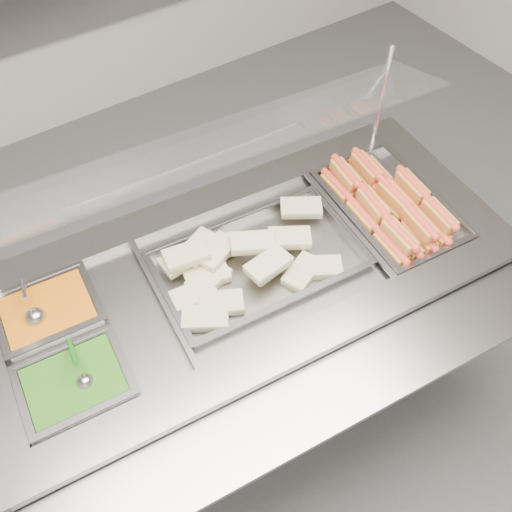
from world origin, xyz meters
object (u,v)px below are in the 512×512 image
pan_wraps (259,264)px  ladle (35,316)px  serving_spoon (83,377)px  sneeze_guard (209,147)px  steam_counter (245,333)px  pan_hotdogs (388,211)px

pan_wraps → ladle: (-0.71, 0.19, 0.03)m
pan_wraps → serving_spoon: (-0.67, -0.08, 0.04)m
sneeze_guard → serving_spoon: sneeze_guard is taller
steam_counter → ladle: size_ratio=9.96×
steam_counter → pan_wraps: 0.41m
sneeze_guard → pan_hotdogs: (0.58, -0.27, -0.39)m
steam_counter → sneeze_guard: sneeze_guard is taller
steam_counter → pan_wraps: (0.06, -0.01, 0.41)m
pan_wraps → ladle: 0.73m
pan_wraps → serving_spoon: size_ratio=3.92×
sneeze_guard → pan_wraps: (0.04, -0.22, -0.38)m
sneeze_guard → serving_spoon: (-0.63, -0.30, -0.34)m
steam_counter → pan_wraps: pan_wraps is taller
sneeze_guard → ladle: 0.75m
steam_counter → sneeze_guard: (0.02, 0.21, 0.79)m
pan_hotdogs → serving_spoon: (-1.21, -0.03, 0.05)m
pan_hotdogs → serving_spoon: bearing=-178.5°
pan_hotdogs → steam_counter: bearing=174.6°
pan_hotdogs → serving_spoon: size_ratio=3.18×
steam_counter → pan_hotdogs: 0.72m
steam_counter → serving_spoon: 0.76m
sneeze_guard → serving_spoon: size_ratio=9.17×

